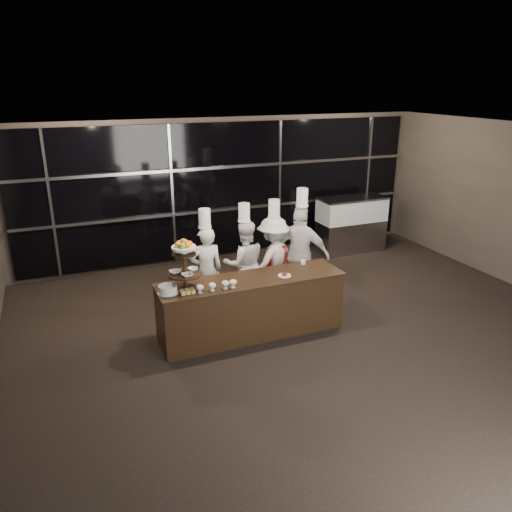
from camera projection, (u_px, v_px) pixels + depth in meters
name	position (u px, v px, depth m)	size (l,w,h in m)	color
room	(358.00, 266.00, 6.27)	(10.00, 10.00, 10.00)	black
window_wall	(228.00, 190.00, 10.56)	(8.60, 0.10, 2.80)	black
buffet_counter	(251.00, 306.00, 7.58)	(2.84, 0.74, 0.92)	black
display_stand	(184.00, 261.00, 6.92)	(0.48, 0.48, 0.74)	black
compotes	(218.00, 285.00, 6.99)	(0.60, 0.11, 0.12)	silver
layer_cake	(168.00, 289.00, 6.91)	(0.30, 0.30, 0.11)	white
pastry_squares	(188.00, 291.00, 6.90)	(0.20, 0.13, 0.05)	#D4BD68
small_plate	(285.00, 275.00, 7.51)	(0.20, 0.20, 0.05)	white
chef_cup	(303.00, 262.00, 7.99)	(0.08, 0.08, 0.07)	white
display_case	(351.00, 221.00, 11.26)	(1.53, 0.67, 1.24)	#A5A5AA
chef_a	(206.00, 269.00, 8.17)	(0.57, 0.39, 1.80)	silver
chef_b	(245.00, 263.00, 8.47)	(0.81, 0.67, 1.81)	silver
chef_c	(273.00, 260.00, 8.60)	(1.14, 0.93, 1.84)	silver
chef_d	(300.00, 254.00, 8.59)	(1.05, 0.97, 2.03)	silver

